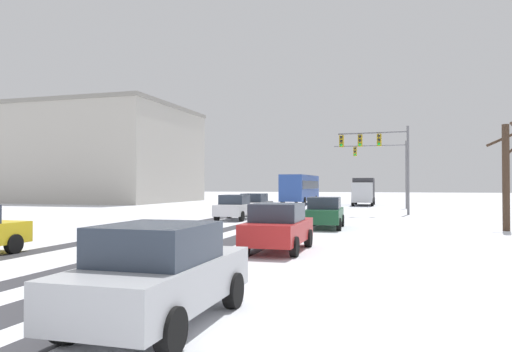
{
  "coord_description": "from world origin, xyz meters",
  "views": [
    {
      "loc": [
        8.53,
        -5.09,
        2.24
      ],
      "look_at": [
        0.0,
        23.29,
        2.8
      ],
      "focal_mm": 33.98,
      "sensor_mm": 36.0,
      "label": 1
    }
  ],
  "objects": [
    {
      "name": "car_dark_green_third",
      "position": [
        4.71,
        20.04,
        0.82
      ],
      "size": [
        2.01,
        4.19,
        1.62
      ],
      "color": "#194C2D",
      "rests_on": "ground"
    },
    {
      "name": "car_red_fourth",
      "position": [
        4.5,
        10.94,
        0.82
      ],
      "size": [
        1.88,
        4.12,
        1.62
      ],
      "color": "red",
      "rests_on": "ground"
    },
    {
      "name": "wheel_track_oncoming",
      "position": [
        2.0,
        16.64,
        0.0
      ],
      "size": [
        1.18,
        36.6,
        0.01
      ],
      "primitive_type": "cube",
      "color": "#38383D",
      "rests_on": "ground"
    },
    {
      "name": "sidewalk_kerb_right",
      "position": [
        10.4,
        14.97,
        0.06
      ],
      "size": [
        4.0,
        36.6,
        0.12
      ],
      "primitive_type": "cube",
      "color": "white",
      "rests_on": "ground"
    },
    {
      "name": "bus_oncoming",
      "position": [
        -2.7,
        50.16,
        1.99
      ],
      "size": [
        2.68,
        11.0,
        3.38
      ],
      "color": "#284793",
      "rests_on": "ground"
    },
    {
      "name": "bare_tree_sidewalk_mid",
      "position": [
        13.49,
        21.15,
        2.83
      ],
      "size": [
        1.89,
        1.93,
        5.23
      ],
      "color": "#423023",
      "rests_on": "ground"
    },
    {
      "name": "wheel_track_right_lane",
      "position": [
        0.04,
        16.64,
        0.0
      ],
      "size": [
        0.89,
        36.6,
        0.01
      ],
      "primitive_type": "cube",
      "color": "#38383D",
      "rests_on": "ground"
    },
    {
      "name": "car_grey_lead",
      "position": [
        -1.89,
        29.26,
        0.82
      ],
      "size": [
        1.87,
        4.12,
        1.62
      ],
      "color": "slate",
      "rests_on": "ground"
    },
    {
      "name": "wheel_track_left_lane",
      "position": [
        -3.32,
        16.64,
        0.0
      ],
      "size": [
        0.99,
        36.6,
        0.01
      ],
      "primitive_type": "cube",
      "color": "#38383D",
      "rests_on": "ground"
    },
    {
      "name": "traffic_signal_near_right",
      "position": [
        6.99,
        31.41,
        4.76
      ],
      "size": [
        5.12,
        0.6,
        6.5
      ],
      "color": "slate",
      "rests_on": "ground"
    },
    {
      "name": "car_silver_sixth",
      "position": [
        4.79,
        1.96,
        0.82
      ],
      "size": [
        1.87,
        4.12,
        1.62
      ],
      "color": "#B7BABF",
      "rests_on": "ground"
    },
    {
      "name": "wheel_track_center",
      "position": [
        3.6,
        16.64,
        0.0
      ],
      "size": [
        0.74,
        36.6,
        0.01
      ],
      "primitive_type": "cube",
      "color": "#38383D",
      "rests_on": "ground"
    },
    {
      "name": "traffic_signal_far_right",
      "position": [
        7.04,
        43.3,
        4.48
      ],
      "size": [
        6.98,
        0.38,
        6.5
      ],
      "color": "slate",
      "rests_on": "ground"
    },
    {
      "name": "office_building_far_left_block",
      "position": [
        -33.1,
        51.83,
        6.34
      ],
      "size": [
        27.52,
        19.65,
        12.67
      ],
      "color": "#B2ADA3",
      "rests_on": "ground"
    },
    {
      "name": "box_truck_delivery",
      "position": [
        4.52,
        49.77,
        1.63
      ],
      "size": [
        2.42,
        7.44,
        3.02
      ],
      "color": "#B7BABF",
      "rests_on": "ground"
    },
    {
      "name": "car_white_second",
      "position": [
        -1.75,
        24.42,
        0.82
      ],
      "size": [
        1.95,
        4.16,
        1.62
      ],
      "color": "silver",
      "rests_on": "ground"
    }
  ]
}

